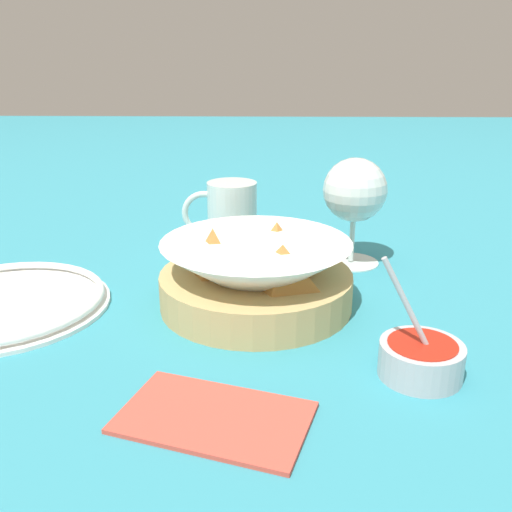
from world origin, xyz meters
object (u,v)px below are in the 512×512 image
wine_glass (355,194)px  side_plate (1,302)px  sauce_cup (421,358)px  food_basket (257,277)px  beer_mug (231,217)px

wine_glass → side_plate: 0.45m
wine_glass → side_plate: (0.41, 0.16, -0.09)m
wine_glass → side_plate: bearing=21.1°
sauce_cup → side_plate: size_ratio=0.47×
sauce_cup → wine_glass: size_ratio=0.78×
food_basket → beer_mug: 0.21m
food_basket → side_plate: (0.28, 0.02, -0.03)m
food_basket → beer_mug: bearing=-78.4°
wine_glass → food_basket: bearing=48.7°
side_plate → wine_glass: bearing=-158.9°
food_basket → beer_mug: size_ratio=1.96×
beer_mug → side_plate: size_ratio=0.46×
sauce_cup → wine_glass: bearing=-85.3°
food_basket → side_plate: bearing=3.1°
beer_mug → side_plate: bearing=42.7°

